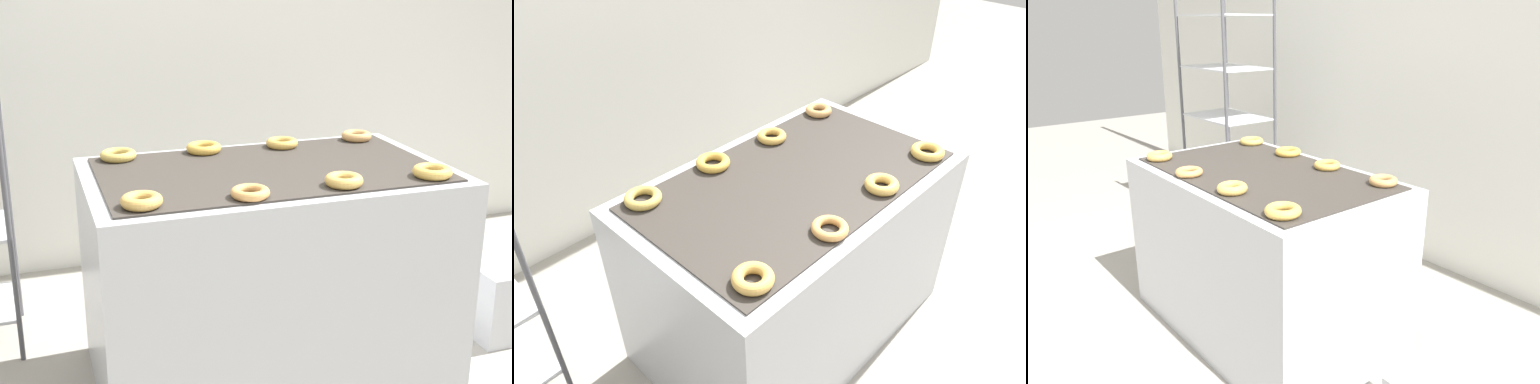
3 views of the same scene
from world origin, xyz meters
The scene contains 11 objects.
wall_back centered at (0.00, 2.12, 1.40)m, with size 8.00×0.05×2.80m.
fryer_machine centered at (0.00, 0.69, 0.46)m, with size 1.44×0.88×0.92m.
glaze_bin centered at (1.17, 0.66, 0.18)m, with size 0.32×0.29×0.35m.
donut_near_left centered at (-0.56, 0.38, 0.94)m, with size 0.14×0.14×0.04m, color gold.
donut_near_midleft centered at (-0.18, 0.36, 0.94)m, with size 0.14×0.14×0.03m, color tan.
donut_near_midright centered at (0.19, 0.38, 0.94)m, with size 0.14×0.14×0.04m, color #D7A951.
donut_near_right centered at (0.56, 0.38, 0.94)m, with size 0.15×0.15×0.04m, color gold.
donut_far_left centered at (-0.54, 1.01, 0.94)m, with size 0.15×0.15×0.04m, color gold.
donut_far_midleft centered at (-0.18, 1.02, 0.94)m, with size 0.15×0.15×0.04m, color gold.
donut_far_midright centered at (0.17, 0.99, 0.94)m, with size 0.14×0.14×0.04m, color gold.
donut_far_right centered at (0.54, 1.01, 0.94)m, with size 0.14×0.14×0.04m, color tan.
Camera 1 is at (-0.91, -1.87, 1.70)m, focal length 50.00 mm.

